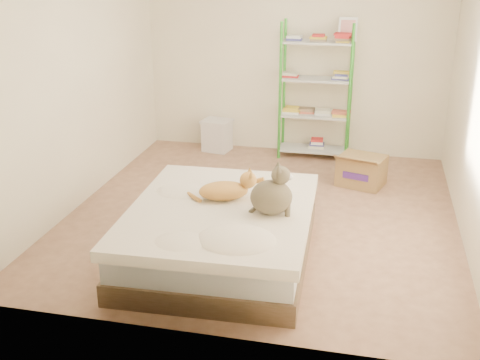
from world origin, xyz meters
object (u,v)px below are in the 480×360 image
(orange_cat, at_px, (224,189))
(white_bin, at_px, (217,135))
(grey_cat, at_px, (271,190))
(shelf_unit, at_px, (316,90))
(bed, at_px, (221,233))
(cardboard_box, at_px, (362,170))

(orange_cat, distance_m, white_bin, 2.82)
(orange_cat, bearing_deg, grey_cat, -43.81)
(orange_cat, xyz_separation_m, shelf_unit, (0.50, 2.72, 0.28))
(bed, bearing_deg, shelf_unit, 78.50)
(bed, xyz_separation_m, grey_cat, (0.43, -0.03, 0.45))
(shelf_unit, distance_m, cardboard_box, 1.28)
(grey_cat, xyz_separation_m, white_bin, (-1.22, 2.89, -0.48))
(shelf_unit, bearing_deg, cardboard_box, -54.17)
(grey_cat, relative_size, shelf_unit, 0.24)
(bed, height_order, cardboard_box, bed)
(shelf_unit, bearing_deg, white_bin, -178.60)
(shelf_unit, height_order, cardboard_box, shelf_unit)
(shelf_unit, relative_size, white_bin, 4.19)
(orange_cat, relative_size, grey_cat, 1.20)
(bed, distance_m, cardboard_box, 2.31)
(bed, xyz_separation_m, orange_cat, (-0.02, 0.17, 0.34))
(orange_cat, bearing_deg, cardboard_box, 38.79)
(cardboard_box, bearing_deg, orange_cat, -104.09)
(cardboard_box, bearing_deg, grey_cat, -91.02)
(grey_cat, xyz_separation_m, shelf_unit, (0.05, 2.92, 0.18))
(white_bin, bearing_deg, orange_cat, -73.97)
(grey_cat, relative_size, white_bin, 1.01)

